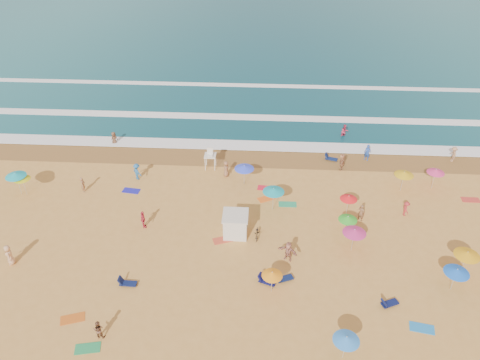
{
  "coord_description": "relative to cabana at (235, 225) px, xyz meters",
  "views": [
    {
      "loc": [
        -0.89,
        -31.11,
        27.32
      ],
      "look_at": [
        -2.93,
        6.0,
        1.5
      ],
      "focal_mm": 35.0,
      "sensor_mm": 36.0,
      "label": 1
    }
  ],
  "objects": [
    {
      "name": "cabana_roof",
      "position": [
        0.0,
        0.0,
        1.06
      ],
      "size": [
        2.2,
        2.2,
        0.12
      ],
      "primitive_type": "cube",
      "color": "silver",
      "rests_on": "cabana"
    },
    {
      "name": "loungers",
      "position": [
        7.17,
        -1.35,
        -0.83
      ],
      "size": [
        57.84,
        20.91,
        0.34
      ],
      "color": "#0E1148",
      "rests_on": "ground"
    },
    {
      "name": "bicycle",
      "position": [
        1.9,
        -0.3,
        -0.58
      ],
      "size": [
        0.59,
        1.63,
        0.85
      ],
      "primitive_type": "imported",
      "rotation": [
        0.0,
        0.0,
        -0.02
      ],
      "color": "black",
      "rests_on": "ground"
    },
    {
      "name": "ground",
      "position": [
        2.99,
        0.13,
        -1.0
      ],
      "size": [
        220.0,
        220.0,
        0.0
      ],
      "primitive_type": "plane",
      "color": "gold",
      "rests_on": "ground"
    },
    {
      "name": "surf_foam",
      "position": [
        2.99,
        21.45,
        -0.9
      ],
      "size": [
        200.0,
        18.7,
        0.05
      ],
      "color": "white",
      "rests_on": "ground"
    },
    {
      "name": "wet_sand",
      "position": [
        2.99,
        12.63,
        -0.99
      ],
      "size": [
        220.0,
        220.0,
        0.0
      ],
      "primitive_type": "plane",
      "color": "olive",
      "rests_on": "ground"
    },
    {
      "name": "beachgoers",
      "position": [
        3.22,
        5.89,
        -0.15
      ],
      "size": [
        41.47,
        29.87,
        2.14
      ],
      "color": "tan",
      "rests_on": "ground"
    },
    {
      "name": "towels",
      "position": [
        3.75,
        -0.91,
        -0.98
      ],
      "size": [
        36.51,
        20.27,
        0.03
      ],
      "color": "#D15F1A",
      "rests_on": "ground"
    },
    {
      "name": "lifeguard_stand",
      "position": [
        -3.31,
        10.39,
        0.05
      ],
      "size": [
        1.2,
        1.2,
        2.1
      ],
      "primitive_type": null,
      "color": "white",
      "rests_on": "ground"
    },
    {
      "name": "cabana",
      "position": [
        0.0,
        0.0,
        0.0
      ],
      "size": [
        2.0,
        2.0,
        2.0
      ],
      "primitive_type": "cube",
      "color": "silver",
      "rests_on": "ground"
    },
    {
      "name": "beach_umbrellas",
      "position": [
        3.28,
        -0.4,
        1.12
      ],
      "size": [
        61.38,
        21.59,
        0.75
      ],
      "color": "gold",
      "rests_on": "ground"
    }
  ]
}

